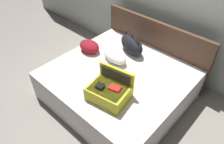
{
  "coord_description": "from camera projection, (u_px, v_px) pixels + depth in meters",
  "views": [
    {
      "loc": [
        1.61,
        -1.5,
        2.66
      ],
      "look_at": [
        0.0,
        0.26,
        0.63
      ],
      "focal_mm": 34.32,
      "sensor_mm": 36.0,
      "label": 1
    }
  ],
  "objects": [
    {
      "name": "duffel_bag",
      "position": [
        132.0,
        44.0,
        3.6
      ],
      "size": [
        0.59,
        0.42,
        0.36
      ],
      "rotation": [
        0.0,
        0.0,
        -0.34
      ],
      "color": "black",
      "rests_on": "bed"
    },
    {
      "name": "back_wall",
      "position": [
        170.0,
        0.0,
        3.48
      ],
      "size": [
        8.0,
        0.1,
        2.6
      ],
      "primitive_type": "cube",
      "color": "#B7C1B2",
      "rests_on": "ground"
    },
    {
      "name": "bed",
      "position": [
        118.0,
        85.0,
        3.45
      ],
      "size": [
        2.0,
        1.88,
        0.53
      ],
      "primitive_type": "cube",
      "color": "silver",
      "rests_on": "ground"
    },
    {
      "name": "headboard",
      "position": [
        154.0,
        47.0,
        3.84
      ],
      "size": [
        2.04,
        0.08,
        1.02
      ],
      "primitive_type": "cube",
      "color": "#4C3323",
      "rests_on": "ground"
    },
    {
      "name": "pillow_center_head",
      "position": [
        115.0,
        56.0,
        3.44
      ],
      "size": [
        0.49,
        0.3,
        0.18
      ],
      "primitive_type": "ellipsoid",
      "rotation": [
        0.0,
        0.0,
        -0.12
      ],
      "color": "white",
      "rests_on": "bed"
    },
    {
      "name": "ground_plane",
      "position": [
        101.0,
        110.0,
        3.4
      ],
      "size": [
        12.0,
        12.0,
        0.0
      ],
      "primitive_type": "plane",
      "color": "gray"
    },
    {
      "name": "hard_case_large",
      "position": [
        109.0,
        91.0,
        2.81
      ],
      "size": [
        0.58,
        0.5,
        0.38
      ],
      "rotation": [
        0.0,
        0.0,
        0.17
      ],
      "color": "gold",
      "rests_on": "bed"
    },
    {
      "name": "pillow_near_headboard",
      "position": [
        89.0,
        46.0,
        3.66
      ],
      "size": [
        0.41,
        0.31,
        0.18
      ],
      "primitive_type": "ellipsoid",
      "rotation": [
        0.0,
        0.0,
        -0.07
      ],
      "color": "maroon",
      "rests_on": "bed"
    }
  ]
}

